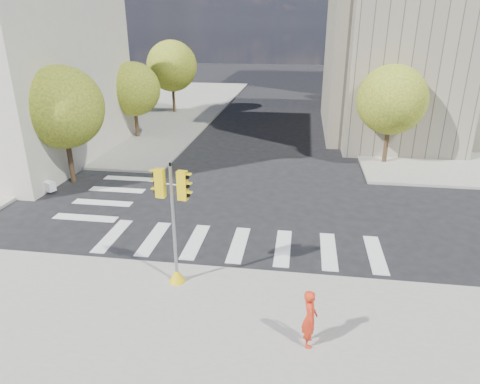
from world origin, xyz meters
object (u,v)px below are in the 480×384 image
object	(u,v)px
lamp_near	(390,83)
traffic_signal	(174,235)
photographer	(310,318)
lamp_far	(365,64)
planter_wall	(17,178)

from	to	relation	value
lamp_near	traffic_signal	xyz separation A→B (m)	(-9.75, -19.14, -2.64)
photographer	lamp_far	bearing A→B (deg)	-12.89
lamp_far	photographer	world-z (taller)	lamp_far
lamp_far	planter_wall	world-z (taller)	lamp_far
traffic_signal	photographer	bearing A→B (deg)	-21.13
lamp_near	planter_wall	world-z (taller)	lamp_near
photographer	lamp_near	bearing A→B (deg)	-18.23
lamp_far	photographer	distance (m)	36.16
lamp_near	photographer	size ratio (longest dim) A/B	4.77
lamp_far	planter_wall	distance (m)	33.04
lamp_near	lamp_far	size ratio (longest dim) A/B	1.00
lamp_near	photographer	xyz separation A→B (m)	(-5.32, -21.58, -3.58)
photographer	planter_wall	distance (m)	19.26
lamp_far	traffic_signal	xyz separation A→B (m)	(-9.75, -33.14, -2.64)
lamp_near	lamp_far	xyz separation A→B (m)	(0.00, 14.00, 0.00)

